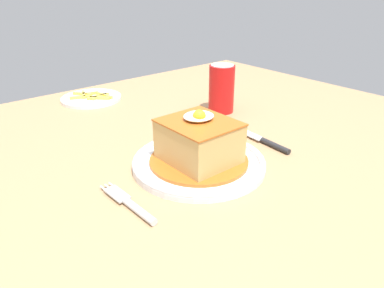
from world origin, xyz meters
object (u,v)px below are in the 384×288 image
(fork, at_px, (132,205))
(knife, at_px, (267,142))
(main_plate, at_px, (199,162))
(side_plate_fries, at_px, (91,98))
(soda_can, at_px, (222,89))

(fork, distance_m, knife, 0.35)
(knife, bearing_deg, fork, -177.27)
(main_plate, xyz_separation_m, knife, (0.18, -0.02, -0.00))
(main_plate, bearing_deg, knife, -6.39)
(fork, xyz_separation_m, side_plate_fries, (0.20, 0.54, -0.00))
(main_plate, distance_m, soda_can, 0.32)
(main_plate, bearing_deg, fork, -167.97)
(knife, height_order, side_plate_fries, side_plate_fries)
(knife, bearing_deg, main_plate, 173.61)
(soda_can, relative_size, side_plate_fries, 0.73)
(main_plate, bearing_deg, soda_can, 38.11)
(fork, relative_size, side_plate_fries, 0.83)
(soda_can, bearing_deg, side_plate_fries, 125.26)
(soda_can, bearing_deg, fork, -151.10)
(fork, bearing_deg, main_plate, 12.03)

